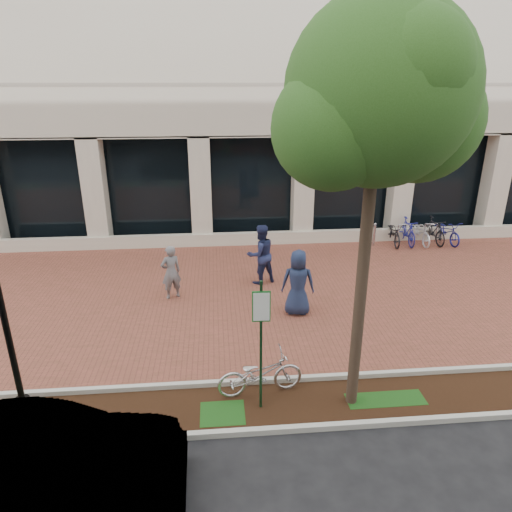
{
  "coord_description": "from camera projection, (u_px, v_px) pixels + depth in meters",
  "views": [
    {
      "loc": [
        -1.45,
        -12.66,
        6.07
      ],
      "look_at": [
        -0.37,
        -0.8,
        1.53
      ],
      "focal_mm": 32.0,
      "sensor_mm": 36.0,
      "label": 1
    }
  ],
  "objects": [
    {
      "name": "parking_sign",
      "position": [
        261.0,
        332.0,
        8.48
      ],
      "size": [
        0.34,
        0.07,
        2.76
      ],
      "rotation": [
        0.0,
        0.0,
        -0.04
      ],
      "color": "#153A1D",
      "rests_on": "ground"
    },
    {
      "name": "bike_rack_cluster",
      "position": [
        420.0,
        232.0,
        18.21
      ],
      "size": [
        3.0,
        1.84,
        1.04
      ],
      "rotation": [
        0.0,
        0.0,
        0.02
      ],
      "color": "black",
      "rests_on": "ground"
    },
    {
      "name": "pedestrian_left",
      "position": [
        171.0,
        272.0,
        13.45
      ],
      "size": [
        0.71,
        0.61,
        1.65
      ],
      "primitive_type": "imported",
      "rotation": [
        0.0,
        0.0,
        3.57
      ],
      "color": "slate",
      "rests_on": "ground"
    },
    {
      "name": "ground",
      "position": [
        266.0,
        293.0,
        14.07
      ],
      "size": [
        120.0,
        120.0,
        0.0
      ],
      "primitive_type": "plane",
      "color": "black",
      "rests_on": "ground"
    },
    {
      "name": "brick_plaza",
      "position": [
        266.0,
        292.0,
        14.06
      ],
      "size": [
        40.0,
        9.0,
        0.01
      ],
      "primitive_type": "cube",
      "color": "brown",
      "rests_on": "ground"
    },
    {
      "name": "locked_bicycle",
      "position": [
        260.0,
        374.0,
        9.36
      ],
      "size": [
        1.86,
        0.88,
        0.94
      ],
      "primitive_type": "imported",
      "rotation": [
        0.0,
        0.0,
        1.72
      ],
      "color": "silver",
      "rests_on": "ground"
    },
    {
      "name": "pedestrian_right",
      "position": [
        298.0,
        283.0,
        12.49
      ],
      "size": [
        1.0,
        0.75,
        1.87
      ],
      "primitive_type": "imported",
      "rotation": [
        0.0,
        0.0,
        2.96
      ],
      "color": "#1C2848",
      "rests_on": "ground"
    },
    {
      "name": "pedestrian_mid",
      "position": [
        261.0,
        254.0,
        14.45
      ],
      "size": [
        1.16,
        1.05,
        1.94
      ],
      "primitive_type": "imported",
      "rotation": [
        0.0,
        0.0,
        3.55
      ],
      "color": "#1F274F",
      "rests_on": "ground"
    },
    {
      "name": "bollard",
      "position": [
        374.0,
        234.0,
        17.92
      ],
      "size": [
        0.12,
        0.12,
        0.95
      ],
      "color": "#B3B3B8",
      "rests_on": "ground"
    },
    {
      "name": "street_tree",
      "position": [
        380.0,
        105.0,
        7.26
      ],
      "size": [
        3.63,
        3.03,
        7.45
      ],
      "color": "#4C3A2B",
      "rests_on": "ground"
    },
    {
      "name": "sedan_near_curb",
      "position": [
        38.0,
        468.0,
        6.77
      ],
      "size": [
        4.4,
        1.65,
        1.43
      ],
      "primitive_type": "imported",
      "rotation": [
        0.0,
        0.0,
        1.6
      ],
      "color": "#B7B6BB",
      "rests_on": "ground"
    },
    {
      "name": "curb_plaza_side",
      "position": [
        288.0,
        379.0,
        9.86
      ],
      "size": [
        40.0,
        0.12,
        0.12
      ],
      "primitive_type": "cube",
      "color": "beige",
      "rests_on": "ground"
    },
    {
      "name": "curb_street_side",
      "position": [
        301.0,
        428.0,
        8.46
      ],
      "size": [
        40.0,
        0.12,
        0.12
      ],
      "primitive_type": "cube",
      "color": "beige",
      "rests_on": "ground"
    },
    {
      "name": "planting_strip",
      "position": [
        294.0,
        404.0,
        9.18
      ],
      "size": [
        40.0,
        1.5,
        0.01
      ],
      "primitive_type": "cube",
      "color": "black",
      "rests_on": "ground"
    }
  ]
}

